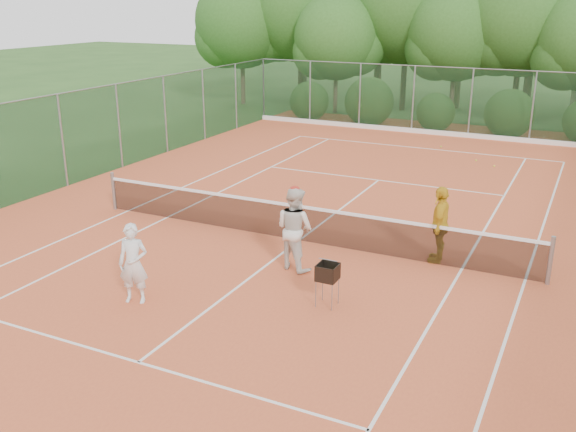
% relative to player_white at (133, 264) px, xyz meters
% --- Properties ---
extents(ground, '(120.00, 120.00, 0.00)m').
position_rel_player_white_xyz_m(ground, '(1.52, 4.55, -0.85)').
color(ground, '#294E1B').
rests_on(ground, ground).
extents(clay_court, '(18.00, 36.00, 0.02)m').
position_rel_player_white_xyz_m(clay_court, '(1.52, 4.55, -0.84)').
color(clay_court, '#D25A30').
rests_on(clay_court, ground).
extents(tennis_net, '(11.97, 0.10, 1.10)m').
position_rel_player_white_xyz_m(tennis_net, '(1.52, 4.55, -0.32)').
color(tennis_net, gray).
rests_on(tennis_net, clay_court).
extents(player_white, '(0.70, 0.57, 1.66)m').
position_rel_player_white_xyz_m(player_white, '(0.00, 0.00, 0.00)').
color(player_white, silver).
rests_on(player_white, clay_court).
extents(player_center_grp, '(1.11, 0.98, 1.95)m').
position_rel_player_white_xyz_m(player_center_grp, '(2.16, 2.96, 0.14)').
color(player_center_grp, silver).
rests_on(player_center_grp, clay_court).
extents(player_yellow, '(0.54, 1.10, 1.82)m').
position_rel_player_white_xyz_m(player_yellow, '(5.00, 4.81, 0.08)').
color(player_yellow, gold).
rests_on(player_yellow, clay_court).
extents(ball_hopper, '(0.39, 0.39, 0.89)m').
position_rel_player_white_xyz_m(ball_hopper, '(3.56, 1.53, -0.12)').
color(ball_hopper, gray).
rests_on(ball_hopper, clay_court).
extents(stray_ball_a, '(0.07, 0.07, 0.07)m').
position_rel_player_white_xyz_m(stray_ball_a, '(2.23, 16.95, -0.80)').
color(stray_ball_a, '#B4CC2F').
rests_on(stray_ball_a, clay_court).
extents(stray_ball_b, '(0.07, 0.07, 0.07)m').
position_rel_player_white_xyz_m(stray_ball_b, '(3.98, 15.15, -0.80)').
color(stray_ball_b, '#BBD631').
rests_on(stray_ball_b, clay_court).
extents(stray_ball_c, '(0.07, 0.07, 0.07)m').
position_rel_player_white_xyz_m(stray_ball_c, '(4.75, 14.54, -0.80)').
color(stray_ball_c, yellow).
rests_on(stray_ball_c, clay_court).
extents(court_markings, '(11.03, 23.83, 0.01)m').
position_rel_player_white_xyz_m(court_markings, '(1.52, 4.55, -0.83)').
color(court_markings, white).
rests_on(court_markings, clay_court).
extents(fence_back, '(18.07, 0.07, 3.00)m').
position_rel_player_white_xyz_m(fence_back, '(1.52, 19.55, 0.67)').
color(fence_back, '#19381E').
rests_on(fence_back, clay_court).
extents(tropical_treeline, '(32.10, 8.49, 15.03)m').
position_rel_player_white_xyz_m(tropical_treeline, '(2.95, 24.77, 4.26)').
color(tropical_treeline, brown).
rests_on(tropical_treeline, ground).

